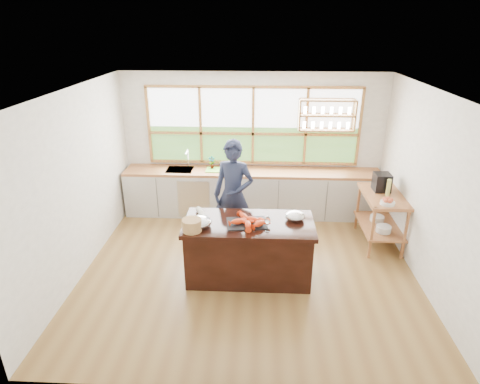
# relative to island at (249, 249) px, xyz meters

# --- Properties ---
(ground_plane) EXTENTS (5.00, 5.00, 0.00)m
(ground_plane) POSITION_rel_island_xyz_m (0.00, 0.20, -0.45)
(ground_plane) COLOR olive
(room_shell) EXTENTS (5.02, 4.52, 2.71)m
(room_shell) POSITION_rel_island_xyz_m (0.02, 0.71, 1.30)
(room_shell) COLOR white
(room_shell) RESTS_ON ground_plane
(back_counter) EXTENTS (4.90, 0.63, 0.90)m
(back_counter) POSITION_rel_island_xyz_m (-0.02, 2.14, 0.00)
(back_counter) COLOR beige
(back_counter) RESTS_ON ground_plane
(right_shelf_unit) EXTENTS (0.62, 1.10, 0.90)m
(right_shelf_unit) POSITION_rel_island_xyz_m (2.19, 1.09, 0.15)
(right_shelf_unit) COLOR #9F6233
(right_shelf_unit) RESTS_ON ground_plane
(island) EXTENTS (1.85, 0.90, 0.90)m
(island) POSITION_rel_island_xyz_m (0.00, 0.00, 0.00)
(island) COLOR black
(island) RESTS_ON ground_plane
(cook) EXTENTS (0.76, 0.60, 1.84)m
(cook) POSITION_rel_island_xyz_m (-0.28, 0.90, 0.47)
(cook) COLOR #1C223A
(cook) RESTS_ON ground_plane
(potted_plant) EXTENTS (0.15, 0.11, 0.26)m
(potted_plant) POSITION_rel_island_xyz_m (-0.78, 2.20, 0.58)
(potted_plant) COLOR slate
(potted_plant) RESTS_ON back_counter
(cutting_board) EXTENTS (0.41, 0.31, 0.01)m
(cutting_board) POSITION_rel_island_xyz_m (-0.68, 2.14, 0.45)
(cutting_board) COLOR #69C837
(cutting_board) RESTS_ON back_counter
(espresso_machine) EXTENTS (0.27, 0.29, 0.30)m
(espresso_machine) POSITION_rel_island_xyz_m (2.19, 1.28, 0.60)
(espresso_machine) COLOR black
(espresso_machine) RESTS_ON right_shelf_unit
(wine_bottle) EXTENTS (0.08, 0.08, 0.28)m
(wine_bottle) POSITION_rel_island_xyz_m (2.24, 1.07, 0.58)
(wine_bottle) COLOR #C1C85A
(wine_bottle) RESTS_ON right_shelf_unit
(fruit_bowl) EXTENTS (0.23, 0.23, 0.11)m
(fruit_bowl) POSITION_rel_island_xyz_m (2.14, 0.72, 0.49)
(fruit_bowl) COLOR silver
(fruit_bowl) RESTS_ON right_shelf_unit
(slate_board) EXTENTS (0.60, 0.47, 0.02)m
(slate_board) POSITION_rel_island_xyz_m (-0.03, -0.05, 0.45)
(slate_board) COLOR black
(slate_board) RESTS_ON island
(lobster_pile) EXTENTS (0.52, 0.48, 0.08)m
(lobster_pile) POSITION_rel_island_xyz_m (-0.01, -0.08, 0.50)
(lobster_pile) COLOR red
(lobster_pile) RESTS_ON slate_board
(mixing_bowl_left) EXTENTS (0.33, 0.33, 0.16)m
(mixing_bowl_left) POSITION_rel_island_xyz_m (-0.68, -0.16, 0.51)
(mixing_bowl_left) COLOR #B3B4B9
(mixing_bowl_left) RESTS_ON island
(mixing_bowl_right) EXTENTS (0.29, 0.29, 0.14)m
(mixing_bowl_right) POSITION_rel_island_xyz_m (0.66, 0.11, 0.51)
(mixing_bowl_right) COLOR #B3B4B9
(mixing_bowl_right) RESTS_ON island
(wine_glass) EXTENTS (0.08, 0.08, 0.22)m
(wine_glass) POSITION_rel_island_xyz_m (0.26, -0.25, 0.61)
(wine_glass) COLOR white
(wine_glass) RESTS_ON island
(wicker_basket) EXTENTS (0.27, 0.27, 0.17)m
(wicker_basket) POSITION_rel_island_xyz_m (-0.77, -0.29, 0.53)
(wicker_basket) COLOR tan
(wicker_basket) RESTS_ON island
(parchment_roll) EXTENTS (0.20, 0.30, 0.08)m
(parchment_roll) POSITION_rel_island_xyz_m (-0.71, 0.19, 0.49)
(parchment_roll) COLOR silver
(parchment_roll) RESTS_ON island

